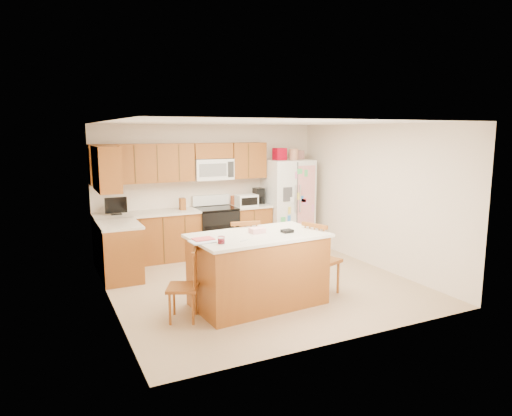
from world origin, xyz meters
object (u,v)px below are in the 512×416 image
stove (216,230)px  windsor_chair_left (185,287)px  island (258,269)px  refrigerator (288,202)px  windsor_chair_right (320,260)px  windsor_chair_back (243,256)px

stove → windsor_chair_left: stove is taller
stove → island: (-0.41, -2.73, 0.03)m
refrigerator → windsor_chair_right: size_ratio=1.89×
stove → windsor_chair_left: size_ratio=1.22×
windsor_chair_left → windsor_chair_back: size_ratio=0.86×
island → stove: bearing=81.4°
refrigerator → windsor_chair_left: (-3.05, -2.75, -0.48)m
island → refrigerator: bearing=53.4°
windsor_chair_left → island: bearing=4.7°
windsor_chair_right → windsor_chair_left: bearing=-178.2°
windsor_chair_right → refrigerator: bearing=70.1°
refrigerator → windsor_chair_back: refrigerator is taller
stove → windsor_chair_right: 2.81m
stove → windsor_chair_back: (-0.34, -2.06, 0.03)m
stove → windsor_chair_left: (-1.48, -2.82, -0.04)m
windsor_chair_left → windsor_chair_back: (1.15, 0.75, 0.07)m
stove → windsor_chair_left: bearing=-117.8°
windsor_chair_back → refrigerator: bearing=46.4°
refrigerator → windsor_chair_left: 4.14m
stove → island: stove is taller
stove → windsor_chair_back: stove is taller
island → windsor_chair_back: bearing=83.5°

